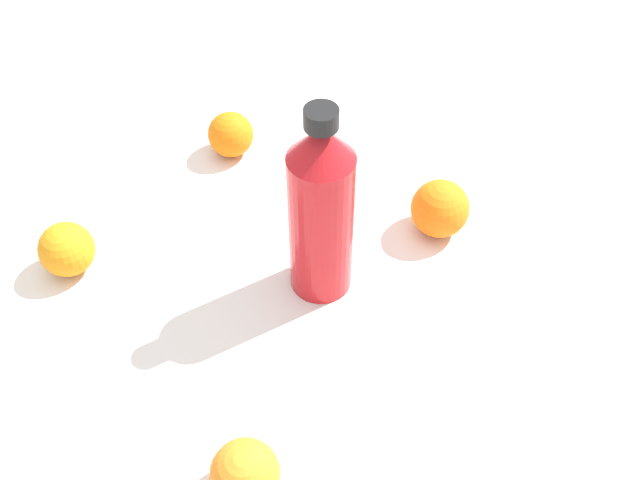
{
  "coord_description": "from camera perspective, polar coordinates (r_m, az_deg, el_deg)",
  "views": [
    {
      "loc": [
        -0.55,
        -0.17,
        0.72
      ],
      "look_at": [
        -0.0,
        0.01,
        0.08
      ],
      "focal_mm": 40.95,
      "sensor_mm": 36.0,
      "label": 1
    }
  ],
  "objects": [
    {
      "name": "ground_plane",
      "position": [
        0.92,
        0.83,
        -3.34
      ],
      "size": [
        2.4,
        2.4,
        0.0
      ],
      "primitive_type": "plane",
      "color": "silver"
    },
    {
      "name": "water_bottle",
      "position": [
        0.83,
        -0.0,
        2.16
      ],
      "size": [
        0.08,
        0.08,
        0.27
      ],
      "rotation": [
        0.0,
        0.0,
        3.74
      ],
      "color": "red",
      "rests_on": "ground_plane"
    },
    {
      "name": "orange_0",
      "position": [
        0.97,
        9.36,
        2.44
      ],
      "size": [
        0.08,
        0.08,
        0.08
      ],
      "primitive_type": "sphere",
      "color": "orange",
      "rests_on": "ground_plane"
    },
    {
      "name": "orange_1",
      "position": [
        0.76,
        -5.7,
        -17.77
      ],
      "size": [
        0.07,
        0.07,
        0.07
      ],
      "primitive_type": "sphere",
      "color": "orange",
      "rests_on": "ground_plane"
    },
    {
      "name": "orange_2",
      "position": [
        1.09,
        -7.0,
        8.19
      ],
      "size": [
        0.07,
        0.07,
        0.07
      ],
      "primitive_type": "sphere",
      "color": "orange",
      "rests_on": "ground_plane"
    },
    {
      "name": "orange_3",
      "position": [
        0.97,
        -19.19,
        -0.69
      ],
      "size": [
        0.07,
        0.07,
        0.07
      ],
      "primitive_type": "sphere",
      "color": "orange",
      "rests_on": "ground_plane"
    }
  ]
}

